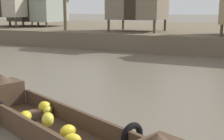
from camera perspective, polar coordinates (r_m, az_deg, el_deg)
ground_plane at (r=11.67m, az=1.49°, el=-1.54°), size 300.00×300.00×0.00m
riverbank_strip at (r=27.75m, az=15.80°, el=6.60°), size 160.00×20.00×1.07m
banana_boat at (r=6.36m, az=-10.53°, el=-9.80°), size 5.81×3.12×0.93m
stilt_house_mid_left at (r=29.33m, az=-13.66°, el=11.20°), size 5.17×3.95×3.41m
stilt_house_mid_right at (r=21.77m, az=4.83°, el=12.77°), size 4.38×3.44×3.92m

